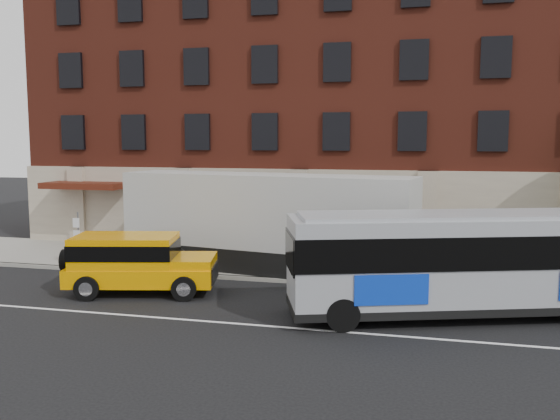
% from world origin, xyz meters
% --- Properties ---
extents(ground, '(120.00, 120.00, 0.00)m').
position_xyz_m(ground, '(0.00, 0.00, 0.00)').
color(ground, black).
rests_on(ground, ground).
extents(sidewalk, '(60.00, 6.00, 0.15)m').
position_xyz_m(sidewalk, '(0.00, 9.00, 0.07)').
color(sidewalk, gray).
rests_on(sidewalk, ground).
extents(kerb, '(60.00, 0.25, 0.15)m').
position_xyz_m(kerb, '(0.00, 6.00, 0.07)').
color(kerb, gray).
rests_on(kerb, ground).
extents(lane_line, '(60.00, 0.12, 0.01)m').
position_xyz_m(lane_line, '(0.00, 0.50, 0.01)').
color(lane_line, white).
rests_on(lane_line, ground).
extents(building, '(30.00, 12.10, 15.00)m').
position_xyz_m(building, '(-0.01, 16.92, 7.58)').
color(building, maroon).
rests_on(building, sidewalk).
extents(sign_pole, '(0.30, 0.20, 2.50)m').
position_xyz_m(sign_pole, '(-8.50, 6.15, 1.45)').
color(sign_pole, slate).
rests_on(sign_pole, ground).
extents(city_bus, '(12.26, 6.39, 3.31)m').
position_xyz_m(city_bus, '(7.69, 3.12, 1.83)').
color(city_bus, '#9DA0A6').
rests_on(city_bus, ground).
extents(yellow_suv, '(5.72, 3.36, 2.13)m').
position_xyz_m(yellow_suv, '(-4.25, 3.13, 1.22)').
color(yellow_suv, '#FFA400').
rests_on(yellow_suv, ground).
extents(shipping_container, '(12.72, 4.66, 4.15)m').
position_xyz_m(shipping_container, '(-0.54, 7.41, 2.05)').
color(shipping_container, black).
rests_on(shipping_container, ground).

